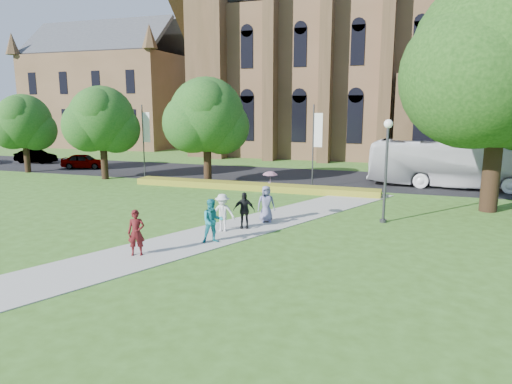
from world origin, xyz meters
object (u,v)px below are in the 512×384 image
(large_tree, at_px, (502,59))
(tour_coach, at_px, (458,164))
(streetlamp, at_px, (386,158))
(car_1, at_px, (36,156))
(car_0, at_px, (84,161))
(pedestrian_0, at_px, (136,233))

(large_tree, relative_size, tour_coach, 1.05)
(streetlamp, distance_m, large_tree, 8.73)
(streetlamp, xyz_separation_m, car_1, (-35.93, 14.06, -2.57))
(large_tree, xyz_separation_m, car_0, (-33.78, 7.63, -7.64))
(streetlamp, relative_size, large_tree, 0.40)
(car_1, bearing_deg, streetlamp, -116.29)
(tour_coach, xyz_separation_m, car_1, (-40.40, 1.94, -1.04))
(large_tree, bearing_deg, car_1, 167.01)
(pedestrian_0, bearing_deg, car_0, 108.33)
(large_tree, distance_m, pedestrian_0, 20.95)
(large_tree, height_order, pedestrian_0, large_tree)
(tour_coach, bearing_deg, pedestrian_0, 150.37)
(car_0, xyz_separation_m, pedestrian_0, (19.29, -20.81, 0.23))
(tour_coach, relative_size, pedestrian_0, 6.80)
(tour_coach, distance_m, car_1, 40.46)
(large_tree, xyz_separation_m, car_1, (-41.43, 9.56, -7.64))
(car_0, height_order, pedestrian_0, pedestrian_0)
(streetlamp, bearing_deg, car_1, 158.63)
(car_1, height_order, pedestrian_0, pedestrian_0)
(streetlamp, distance_m, car_0, 30.88)
(streetlamp, bearing_deg, pedestrian_0, -136.03)
(car_0, bearing_deg, large_tree, -117.91)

